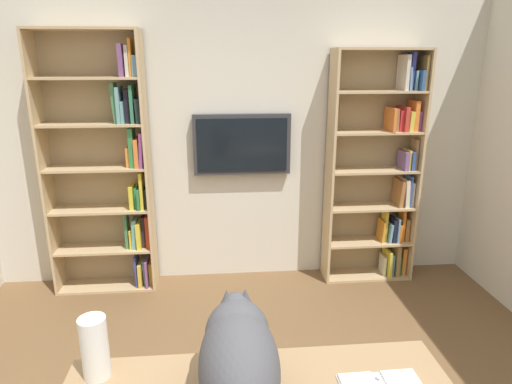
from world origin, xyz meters
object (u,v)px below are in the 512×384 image
Objects in this scene: wall_mounted_tv at (242,145)px; paper_towel_roll at (95,348)px; bookshelf_right at (109,168)px; bookshelf_left at (382,170)px; cat at (238,355)px.

wall_mounted_tv is 3.21× the size of paper_towel_roll.
bookshelf_right is 2.60× the size of wall_mounted_tv.
bookshelf_left is at bearing 176.18° from wall_mounted_tv.
bookshelf_left is 7.80× the size of paper_towel_roll.
bookshelf_left is 2.76m from cat.
paper_towel_roll is at bearing 100.60° from bookshelf_right.
bookshelf_right is at bearing 4.05° from wall_mounted_tv.
bookshelf_right reaches higher than cat.
bookshelf_left is 2.96m from paper_towel_roll.
wall_mounted_tv is at bearing -93.76° from cat.
bookshelf_left is at bearing -121.02° from cat.
paper_towel_roll is at bearing 72.09° from wall_mounted_tv.
wall_mounted_tv is 2.42m from paper_towel_roll.
cat is at bearing 58.98° from bookshelf_left.
bookshelf_right reaches higher than bookshelf_left.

